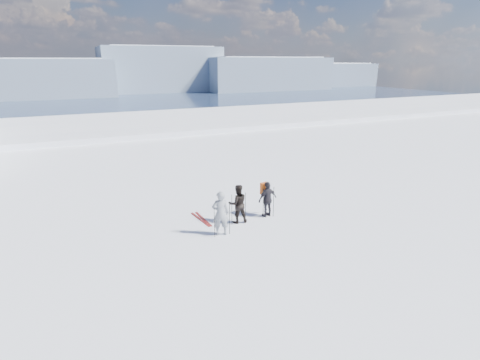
% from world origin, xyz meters
% --- Properties ---
extents(lake_basin, '(820.00, 820.00, 71.62)m').
position_xyz_m(lake_basin, '(0.00, 30.00, -6.50)').
color(lake_basin, white).
rests_on(lake_basin, ground).
extents(far_mountain_range, '(770.00, 110.00, 53.00)m').
position_xyz_m(far_mountain_range, '(29.60, 454.78, -7.19)').
color(far_mountain_range, slate).
rests_on(far_mountain_range, ground).
extents(skier_grey, '(0.74, 0.56, 1.81)m').
position_xyz_m(skier_grey, '(-3.11, 2.10, 0.91)').
color(skier_grey, gray).
rests_on(skier_grey, ground).
extents(skier_dark, '(0.90, 0.74, 1.68)m').
position_xyz_m(skier_dark, '(-2.01, 2.92, 0.84)').
color(skier_dark, black).
rests_on(skier_dark, ground).
extents(skier_pack, '(0.99, 0.53, 1.60)m').
position_xyz_m(skier_pack, '(-0.56, 2.97, 0.80)').
color(skier_pack, black).
rests_on(skier_pack, ground).
extents(backpack, '(0.37, 0.24, 0.52)m').
position_xyz_m(backpack, '(-0.60, 3.22, 1.86)').
color(backpack, '#D65314').
rests_on(backpack, skier_pack).
extents(ski_poles, '(3.11, 0.91, 1.37)m').
position_xyz_m(ski_poles, '(-1.86, 2.56, 0.66)').
color(ski_poles, black).
rests_on(ski_poles, ground).
extents(skis_loose, '(0.41, 1.70, 0.03)m').
position_xyz_m(skis_loose, '(-3.32, 3.80, 0.01)').
color(skis_loose, black).
rests_on(skis_loose, ground).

